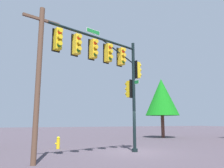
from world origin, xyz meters
TOP-DOWN VIEW (x-y plane):
  - ground_plane at (0.00, 0.00)m, footprint 120.00×120.00m
  - signal_pole_assembly at (1.84, 0.70)m, footprint 6.38×3.05m
  - utility_pole at (5.99, 2.28)m, footprint 1.74×0.71m
  - fire_hydrant at (4.36, -3.13)m, footprint 0.33×0.24m
  - tree_near at (-8.23, -9.35)m, footprint 3.95×3.95m

SIDE VIEW (x-z plane):
  - ground_plane at x=0.00m, z-range 0.00..0.00m
  - fire_hydrant at x=4.36m, z-range 0.00..0.83m
  - utility_pole at x=5.99m, z-range 0.17..7.52m
  - tree_near at x=-8.23m, z-range 1.26..8.20m
  - signal_pole_assembly at x=1.84m, z-range 1.72..8.84m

